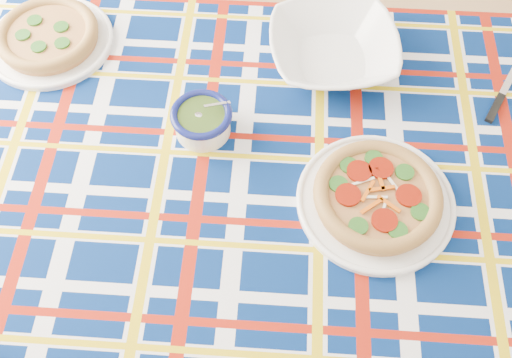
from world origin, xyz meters
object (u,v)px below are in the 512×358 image
at_px(main_focaccia_plate, 377,196).
at_px(pesto_bowl, 202,119).
at_px(dining_table, 278,198).
at_px(serving_bowl, 333,49).

bearing_deg(main_focaccia_plate, pesto_bowl, 176.05).
height_order(main_focaccia_plate, pesto_bowl, pesto_bowl).
xyz_separation_m(main_focaccia_plate, pesto_bowl, (-0.42, 0.03, 0.01)).
xyz_separation_m(dining_table, pesto_bowl, (-0.21, 0.05, 0.13)).
bearing_deg(dining_table, serving_bowl, 72.19).
bearing_deg(main_focaccia_plate, serving_bowl, 122.23).
bearing_deg(pesto_bowl, serving_bowl, 57.98).
xyz_separation_m(main_focaccia_plate, serving_bowl, (-0.22, 0.35, 0.00)).
bearing_deg(serving_bowl, dining_table, -88.38).
bearing_deg(dining_table, pesto_bowl, 146.52).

